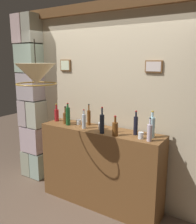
# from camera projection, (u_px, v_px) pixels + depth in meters

# --- Properties ---
(panelled_rear_partition) EXTENTS (3.52, 0.15, 2.83)m
(panelled_rear_partition) POSITION_uv_depth(u_px,v_px,m) (111.00, 100.00, 3.43)
(panelled_rear_partition) COLOR #BCAD8E
(panelled_rear_partition) RESTS_ON ground
(stone_pillar) EXTENTS (0.45, 0.34, 2.76)m
(stone_pillar) POSITION_uv_depth(u_px,v_px,m) (33.00, 100.00, 4.09)
(stone_pillar) COLOR gray
(stone_pillar) RESTS_ON ground
(bar_shelf_unit) EXTENTS (1.78, 0.43, 1.13)m
(bar_shelf_unit) POSITION_uv_depth(u_px,v_px,m) (100.00, 167.00, 3.39)
(bar_shelf_unit) COLOR brown
(bar_shelf_unit) RESTS_ON ground
(liquor_bottle_gin) EXTENTS (0.05, 0.05, 0.27)m
(liquor_bottle_gin) POSITION_uv_depth(u_px,v_px,m) (84.00, 121.00, 3.29)
(liquor_bottle_gin) COLOR #ABB8C3
(liquor_bottle_gin) RESTS_ON bar_shelf_unit
(liquor_bottle_sherry) EXTENTS (0.07, 0.07, 0.33)m
(liquor_bottle_sherry) POSITION_uv_depth(u_px,v_px,m) (152.00, 127.00, 2.89)
(liquor_bottle_sherry) COLOR #A8D6E4
(liquor_bottle_sherry) RESTS_ON bar_shelf_unit
(liquor_bottle_whiskey) EXTENTS (0.08, 0.08, 0.26)m
(liquor_bottle_whiskey) POSITION_uv_depth(u_px,v_px,m) (66.00, 117.00, 3.55)
(liquor_bottle_whiskey) COLOR brown
(liquor_bottle_whiskey) RESTS_ON bar_shelf_unit
(liquor_bottle_rum) EXTENTS (0.07, 0.07, 0.27)m
(liquor_bottle_rum) POSITION_uv_depth(u_px,v_px,m) (57.00, 115.00, 3.70)
(liquor_bottle_rum) COLOR maroon
(liquor_bottle_rum) RESTS_ON bar_shelf_unit
(liquor_bottle_scotch) EXTENTS (0.05, 0.05, 0.31)m
(liquor_bottle_scotch) POSITION_uv_depth(u_px,v_px,m) (136.00, 125.00, 3.00)
(liquor_bottle_scotch) COLOR black
(liquor_bottle_scotch) RESTS_ON bar_shelf_unit
(liquor_bottle_vermouth) EXTENTS (0.06, 0.06, 0.28)m
(liquor_bottle_vermouth) POSITION_uv_depth(u_px,v_px,m) (150.00, 133.00, 2.76)
(liquor_bottle_vermouth) COLOR #C3B3C3
(liquor_bottle_vermouth) RESTS_ON bar_shelf_unit
(liquor_bottle_vodka) EXTENTS (0.06, 0.06, 0.35)m
(liquor_bottle_vodka) POSITION_uv_depth(u_px,v_px,m) (102.00, 123.00, 3.06)
(liquor_bottle_vodka) COLOR black
(liquor_bottle_vodka) RESTS_ON bar_shelf_unit
(liquor_bottle_amaro) EXTENTS (0.05, 0.05, 0.31)m
(liquor_bottle_amaro) POSITION_uv_depth(u_px,v_px,m) (89.00, 117.00, 3.46)
(liquor_bottle_amaro) COLOR #5F3412
(liquor_bottle_amaro) RESTS_ON bar_shelf_unit
(liquor_bottle_port) EXTENTS (0.06, 0.06, 0.33)m
(liquor_bottle_port) POSITION_uv_depth(u_px,v_px,m) (68.00, 116.00, 3.46)
(liquor_bottle_port) COLOR #1A5125
(liquor_bottle_port) RESTS_ON bar_shelf_unit
(liquor_bottle_bourbon) EXTENTS (0.07, 0.07, 0.26)m
(liquor_bottle_bourbon) POSITION_uv_depth(u_px,v_px,m) (115.00, 128.00, 2.97)
(liquor_bottle_bourbon) COLOR brown
(liquor_bottle_bourbon) RESTS_ON bar_shelf_unit
(glass_tumbler_rocks) EXTENTS (0.07, 0.07, 0.07)m
(glass_tumbler_rocks) POSITION_uv_depth(u_px,v_px,m) (79.00, 122.00, 3.51)
(glass_tumbler_rocks) COLOR silver
(glass_tumbler_rocks) RESTS_ON bar_shelf_unit
(glass_tumbler_highball) EXTENTS (0.06, 0.06, 0.08)m
(glass_tumbler_highball) POSITION_uv_depth(u_px,v_px,m) (141.00, 135.00, 2.87)
(glass_tumbler_highball) COLOR silver
(glass_tumbler_highball) RESTS_ON bar_shelf_unit
(glass_tumbler_shot) EXTENTS (0.06, 0.06, 0.10)m
(glass_tumbler_shot) POSITION_uv_depth(u_px,v_px,m) (101.00, 126.00, 3.26)
(glass_tumbler_shot) COLOR silver
(glass_tumbler_shot) RESTS_ON bar_shelf_unit
(pendant_lamp) EXTENTS (0.46, 0.46, 0.50)m
(pendant_lamp) POSITION_uv_depth(u_px,v_px,m) (36.00, 74.00, 2.71)
(pendant_lamp) COLOR beige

